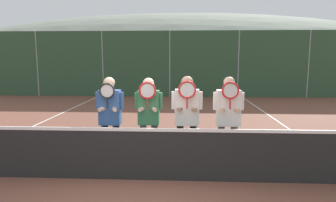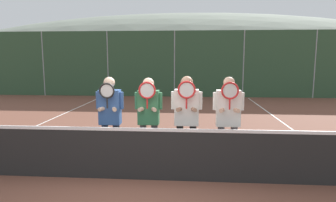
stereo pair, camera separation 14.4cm
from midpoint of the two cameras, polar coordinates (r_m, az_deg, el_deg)
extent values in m
plane|color=brown|center=(5.49, -4.76, -14.67)|extent=(120.00, 120.00, 0.00)
ellipsoid|color=gray|center=(67.87, 3.70, 6.50)|extent=(112.89, 62.72, 21.95)
cube|color=tan|center=(24.52, -0.02, 7.15)|extent=(18.98, 5.00, 3.28)
cube|color=#4C4C51|center=(24.55, -0.02, 11.41)|extent=(19.48, 5.50, 0.36)
cylinder|color=gray|center=(18.28, -22.45, 6.57)|extent=(0.06, 0.06, 3.56)
cylinder|color=gray|center=(16.94, -11.16, 6.95)|extent=(0.06, 0.06, 3.56)
cylinder|color=gray|center=(16.35, 1.50, 7.06)|extent=(0.06, 0.06, 3.56)
cylinder|color=gray|center=(16.58, 14.43, 6.82)|extent=(0.06, 0.06, 3.56)
cylinder|color=gray|center=(17.60, 26.41, 6.29)|extent=(0.06, 0.06, 3.56)
cube|color=#2D4C33|center=(16.35, 1.50, 7.06)|extent=(22.14, 0.02, 3.56)
cube|color=black|center=(5.33, -4.82, -10.29)|extent=(10.42, 0.02, 0.88)
cube|color=white|center=(5.20, -4.88, -5.44)|extent=(10.42, 0.03, 0.06)
cube|color=white|center=(9.54, -25.87, -5.47)|extent=(0.05, 16.00, 0.01)
cube|color=white|center=(8.84, 25.08, -6.47)|extent=(0.05, 16.00, 0.01)
cylinder|color=#232838|center=(6.09, -11.17, -8.22)|extent=(0.13, 0.13, 0.85)
cylinder|color=#232838|center=(6.03, -9.09, -8.32)|extent=(0.13, 0.13, 0.85)
cube|color=#335693|center=(5.89, -10.32, -1.15)|extent=(0.41, 0.22, 0.67)
sphere|color=#DBB293|center=(5.83, -10.44, 3.48)|extent=(0.21, 0.21, 0.21)
cylinder|color=#335693|center=(5.93, -12.50, 0.14)|extent=(0.08, 0.08, 0.33)
cylinder|color=#335693|center=(5.81, -8.17, 0.09)|extent=(0.08, 0.08, 0.33)
cylinder|color=#DBB293|center=(5.83, -11.51, -1.41)|extent=(0.16, 0.27, 0.08)
cylinder|color=#DBB293|center=(5.78, -9.56, -1.44)|extent=(0.16, 0.27, 0.08)
cylinder|color=black|center=(5.70, -10.80, -0.39)|extent=(0.03, 0.03, 0.20)
torus|color=black|center=(5.67, -10.87, 1.93)|extent=(0.30, 0.03, 0.30)
cylinder|color=silver|center=(5.67, -10.87, 1.93)|extent=(0.24, 0.00, 0.24)
cylinder|color=#56565B|center=(6.03, -4.03, -8.28)|extent=(0.13, 0.13, 0.84)
cylinder|color=#56565B|center=(6.00, -1.89, -8.34)|extent=(0.13, 0.13, 0.84)
cube|color=#337047|center=(5.84, -3.02, -1.22)|extent=(0.41, 0.22, 0.67)
sphere|color=#DBB293|center=(5.78, -3.06, 3.35)|extent=(0.22, 0.22, 0.22)
cylinder|color=#337047|center=(5.86, -5.26, 0.07)|extent=(0.08, 0.08, 0.33)
cylinder|color=#337047|center=(5.80, -0.78, 0.02)|extent=(0.08, 0.08, 0.33)
cylinder|color=#DBB293|center=(5.77, -4.14, -1.48)|extent=(0.16, 0.27, 0.08)
cylinder|color=#DBB293|center=(5.74, -2.13, -1.51)|extent=(0.16, 0.27, 0.08)
cylinder|color=red|center=(5.65, -3.26, -0.45)|extent=(0.03, 0.03, 0.20)
torus|color=red|center=(5.62, -3.28, 2.04)|extent=(0.33, 0.04, 0.33)
cylinder|color=silver|center=(5.62, -3.28, 2.04)|extent=(0.27, 0.00, 0.27)
cylinder|color=black|center=(5.86, 2.97, -8.67)|extent=(0.13, 0.13, 0.86)
cylinder|color=black|center=(5.86, 5.44, -8.69)|extent=(0.13, 0.13, 0.86)
cube|color=white|center=(5.68, 4.28, -1.22)|extent=(0.45, 0.22, 0.68)
sphere|color=#997056|center=(5.62, 4.34, 3.58)|extent=(0.23, 0.23, 0.23)
cylinder|color=white|center=(5.66, 1.75, 0.14)|extent=(0.08, 0.08, 0.33)
cylinder|color=white|center=(5.66, 6.85, 0.08)|extent=(0.08, 0.08, 0.33)
cylinder|color=#997056|center=(5.59, 3.12, -1.50)|extent=(0.16, 0.27, 0.08)
cylinder|color=#997056|center=(5.59, 5.44, -1.53)|extent=(0.16, 0.27, 0.08)
cylinder|color=red|center=(5.48, 4.29, -0.44)|extent=(0.03, 0.03, 0.20)
torus|color=red|center=(5.45, 4.32, 2.14)|extent=(0.33, 0.04, 0.33)
cylinder|color=silver|center=(5.45, 4.32, 2.14)|extent=(0.27, 0.00, 0.27)
cylinder|color=#56565B|center=(5.90, 10.69, -8.70)|extent=(0.13, 0.13, 0.86)
cylinder|color=#56565B|center=(5.93, 13.07, -8.68)|extent=(0.13, 0.13, 0.86)
cube|color=white|center=(5.74, 12.11, -1.34)|extent=(0.45, 0.22, 0.68)
sphere|color=tan|center=(5.68, 12.26, 3.48)|extent=(0.21, 0.21, 0.21)
cylinder|color=white|center=(5.69, 9.68, -0.01)|extent=(0.08, 0.08, 0.33)
cylinder|color=white|center=(5.76, 14.60, -0.06)|extent=(0.08, 0.08, 0.33)
cylinder|color=tan|center=(5.64, 11.11, -1.63)|extent=(0.16, 0.27, 0.08)
cylinder|color=tan|center=(5.67, 13.34, -1.64)|extent=(0.16, 0.27, 0.08)
cylinder|color=red|center=(5.55, 12.39, -0.57)|extent=(0.03, 0.03, 0.20)
torus|color=red|center=(5.52, 12.47, 1.93)|extent=(0.32, 0.03, 0.32)
cylinder|color=silver|center=(5.52, 12.47, 1.93)|extent=(0.26, 0.00, 0.26)
cube|color=#285638|center=(20.58, -17.55, 3.91)|extent=(4.50, 1.79, 0.79)
cube|color=#2D3842|center=(20.54, -17.63, 5.90)|extent=(2.48, 1.65, 0.65)
cylinder|color=black|center=(19.24, -14.46, 2.57)|extent=(0.60, 0.16, 0.60)
cylinder|color=black|center=(20.98, -12.85, 3.08)|extent=(0.60, 0.16, 0.60)
cylinder|color=black|center=(20.37, -22.28, 2.52)|extent=(0.60, 0.16, 0.60)
cylinder|color=black|center=(22.02, -20.15, 3.02)|extent=(0.60, 0.16, 0.60)
cube|color=navy|center=(18.93, -2.15, 3.91)|extent=(4.74, 1.73, 0.78)
cube|color=#2D3842|center=(18.89, -2.16, 6.05)|extent=(2.61, 1.60, 0.63)
cylinder|color=black|center=(17.97, 2.42, 2.44)|extent=(0.60, 0.16, 0.60)
cylinder|color=black|center=(19.74, 2.60, 2.96)|extent=(0.60, 0.16, 0.60)
cylinder|color=black|center=(18.34, -7.25, 2.49)|extent=(0.60, 0.16, 0.60)
cylinder|color=black|center=(20.07, -6.23, 3.01)|extent=(0.60, 0.16, 0.60)
cube|color=black|center=(19.59, 13.90, 3.90)|extent=(4.23, 1.75, 0.83)
cube|color=#2D3842|center=(19.55, 13.98, 6.10)|extent=(2.32, 1.61, 0.68)
cylinder|color=black|center=(19.03, 18.39, 2.35)|extent=(0.60, 0.16, 0.60)
cylinder|color=black|center=(20.76, 17.21, 2.86)|extent=(0.60, 0.16, 0.60)
cylinder|color=black|center=(18.56, 10.12, 2.50)|extent=(0.60, 0.16, 0.60)
cylinder|color=black|center=(20.33, 9.63, 3.01)|extent=(0.60, 0.16, 0.60)
cube|color=silver|center=(20.67, 28.92, 3.26)|extent=(4.65, 1.86, 0.78)
cube|color=#2D3842|center=(20.63, 29.06, 5.22)|extent=(2.56, 1.71, 0.64)
cylinder|color=black|center=(19.24, 25.90, 1.99)|extent=(0.60, 0.16, 0.60)
cylinder|color=black|center=(21.01, 24.02, 2.58)|extent=(0.60, 0.16, 0.60)
camera|label=1|loc=(0.07, -89.30, 0.10)|focal=32.00mm
camera|label=2|loc=(0.07, 90.70, -0.10)|focal=32.00mm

